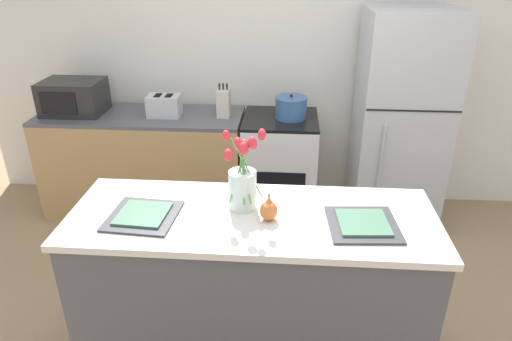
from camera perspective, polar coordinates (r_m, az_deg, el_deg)
back_wall at (r=3.97m, az=1.93°, el=14.87°), size 5.20×0.08×2.70m
kitchen_island at (r=2.51m, az=-0.44°, el=-14.74°), size 1.80×0.66×0.94m
back_counter at (r=4.06m, az=-13.64°, el=0.91°), size 1.68×0.60×0.89m
stove_range at (r=3.87m, az=2.95°, el=0.40°), size 0.60×0.61×0.89m
refrigerator at (r=3.82m, az=17.58°, el=5.66°), size 0.68×0.67×1.73m
flower_vase at (r=2.23m, az=-1.67°, el=-1.41°), size 0.21×0.19×0.42m
pear_figurine at (r=2.17m, az=1.61°, el=-4.90°), size 0.09×0.09×0.14m
plate_setting_left at (r=2.28m, az=-13.93°, el=-5.44°), size 0.34×0.34×0.02m
plate_setting_right at (r=2.20m, az=13.21°, el=-6.51°), size 0.34×0.34×0.02m
toaster at (r=3.79m, az=-11.39°, el=7.95°), size 0.28×0.18×0.17m
cooking_pot at (r=3.68m, az=4.40°, el=7.86°), size 0.26×0.26×0.20m
microwave at (r=4.06m, az=-21.85°, el=8.54°), size 0.48×0.37×0.27m
knife_block at (r=3.71m, az=-4.06°, el=8.43°), size 0.10×0.14×0.27m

